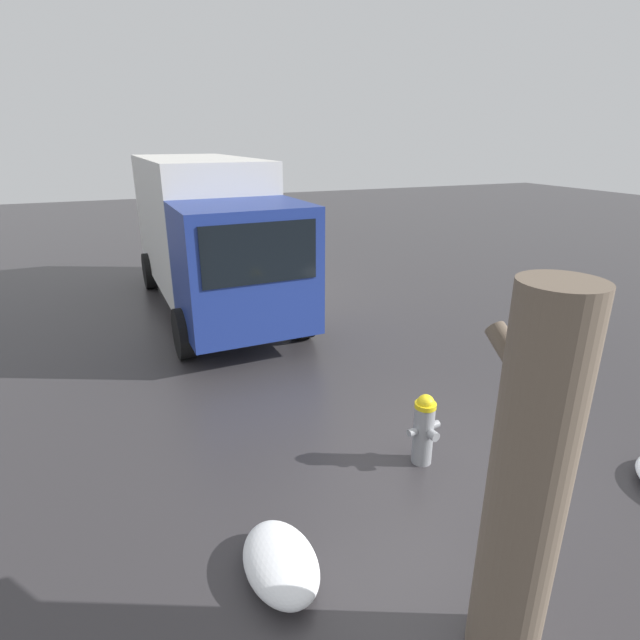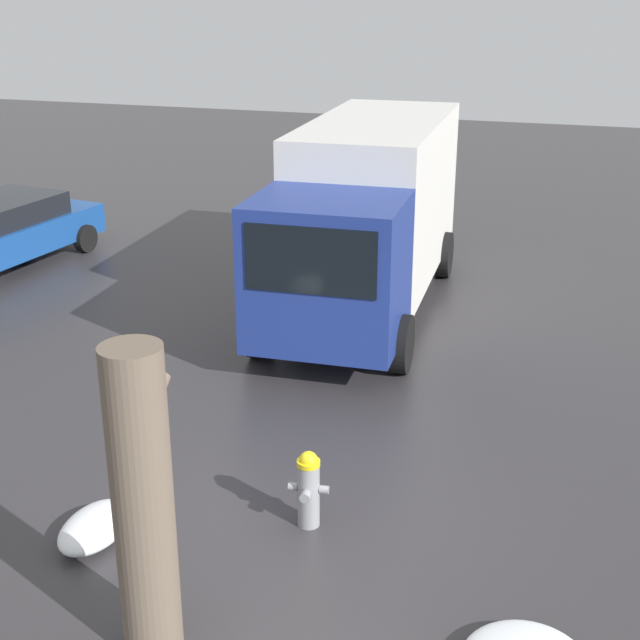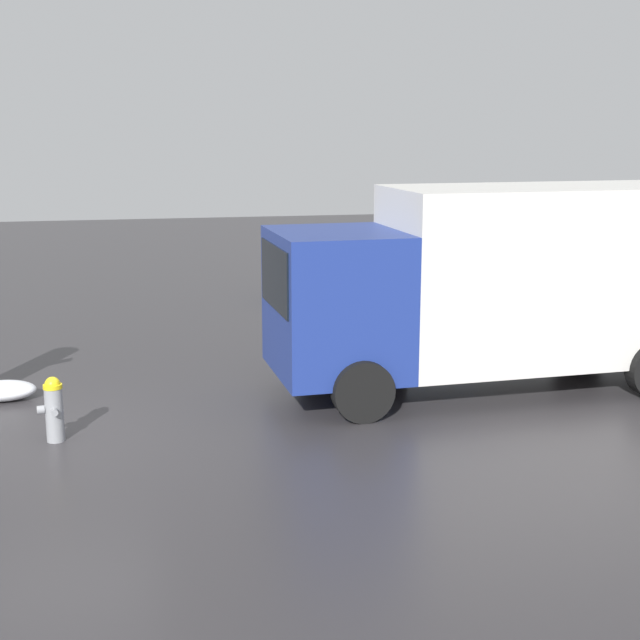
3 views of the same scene
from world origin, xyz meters
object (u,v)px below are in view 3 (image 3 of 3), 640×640
Objects in this scene: fire_hydrant at (54,408)px; pedestrian at (400,328)px; parked_car at (378,270)px; delivery_truck at (503,281)px.

pedestrian reaches higher than fire_hydrant.
pedestrian is at bearing 173.99° from parked_car.
fire_hydrant is 11.37m from parked_car.
delivery_truck is at bearing -72.31° from pedestrian.
delivery_truck reaches higher than fire_hydrant.
fire_hydrant is 0.12× the size of delivery_truck.
parked_car is (0.12, 7.78, -1.03)m from delivery_truck.
pedestrian reaches higher than parked_car.
pedestrian is at bearing 66.06° from delivery_truck.
parked_car is at bearing -134.78° from fire_hydrant.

